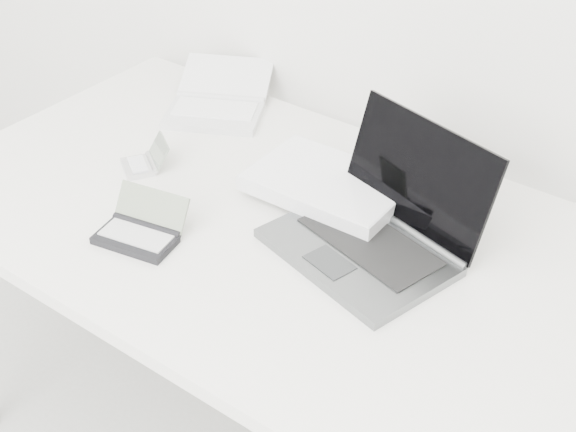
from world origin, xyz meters
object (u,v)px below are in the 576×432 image
Objects in this scene: netbook_open_white at (218,103)px; palmtop_charcoal at (140,231)px; desk at (313,257)px; laptop_large at (351,206)px.

palmtop_charcoal reaches higher than netbook_open_white.
palmtop_charcoal reaches higher than desk.
netbook_open_white reaches higher than desk.
laptop_large reaches higher than netbook_open_white.
desk is at bearing -91.49° from laptop_large.
palmtop_charcoal is at bearing -143.29° from desk.
desk is 9.53× the size of palmtop_charcoal.
laptop_large is (0.02, 0.09, 0.08)m from desk.
desk is 4.65× the size of netbook_open_white.
desk is 0.12m from laptop_large.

